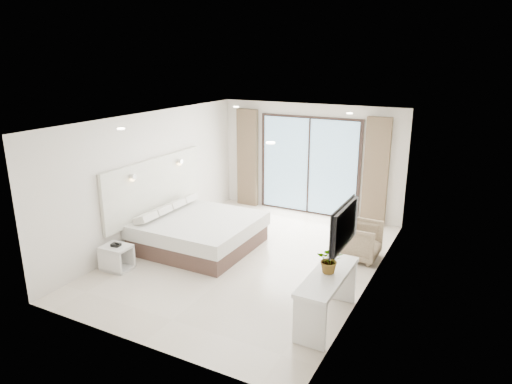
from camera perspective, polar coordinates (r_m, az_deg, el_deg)
ground at (r=8.94m, az=-0.83°, el=-8.31°), size 6.20×6.20×0.00m
room_shell at (r=9.11m, az=0.20°, el=2.73°), size 4.62×6.22×2.72m
bed at (r=9.42m, az=-7.22°, el=-4.97°), size 2.21×2.11×0.76m
nightstand at (r=8.80m, az=-16.99°, el=-7.86°), size 0.52×0.44×0.46m
phone at (r=8.69m, az=-17.11°, el=-6.33°), size 0.17×0.14×0.05m
console_desk at (r=6.81m, az=8.90°, el=-11.71°), size 0.48×1.54×0.77m
plant at (r=6.70m, az=9.23°, el=-8.69°), size 0.45×0.48×0.32m
armchair at (r=9.04m, az=12.73°, el=-5.71°), size 0.73×0.78×0.80m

